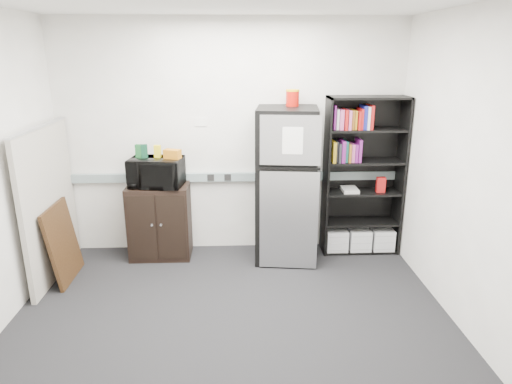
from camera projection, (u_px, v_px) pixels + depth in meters
floor at (232, 326)px, 4.03m from camera, size 4.00×4.00×0.00m
wall_back at (231, 139)px, 5.30m from camera, size 4.00×0.02×2.70m
wall_right at (475, 177)px, 3.71m from camera, size 0.02×3.50×2.70m
electrical_raceway at (232, 177)px, 5.41m from camera, size 3.92×0.05×0.10m
wall_note at (201, 122)px, 5.22m from camera, size 0.14×0.00×0.10m
bookshelf at (363, 178)px, 5.32m from camera, size 0.90×0.34×1.85m
cubicle_partition at (49, 203)px, 4.75m from camera, size 0.06×1.30×1.62m
cabinet at (160, 221)px, 5.30m from camera, size 0.69×0.46×0.87m
microwave at (156, 172)px, 5.11m from camera, size 0.62×0.46×0.32m
snack_box_a at (139, 151)px, 5.07m from camera, size 0.08×0.06×0.15m
snack_box_b at (144, 151)px, 5.07m from camera, size 0.08×0.07×0.15m
snack_box_c at (157, 151)px, 5.08m from camera, size 0.08×0.06×0.14m
snack_bag at (172, 154)px, 5.04m from camera, size 0.20×0.16×0.10m
refrigerator at (286, 185)px, 5.15m from camera, size 0.73×0.76×1.75m
coffee_can at (293, 97)px, 4.99m from camera, size 0.15×0.15×0.20m
framed_poster at (63, 243)px, 4.77m from camera, size 0.16×0.64×0.82m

